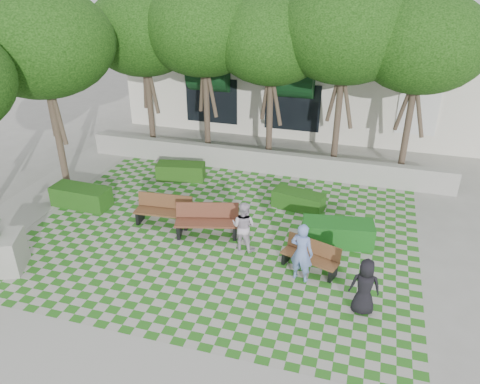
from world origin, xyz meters
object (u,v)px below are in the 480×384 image
(bench_west, at_px, (164,211))
(person_white, at_px, (244,226))
(hedge_midleft, at_px, (181,171))
(person_blue, at_px, (302,252))
(bench_east, at_px, (311,257))
(hedge_east, at_px, (338,233))
(hedge_west, at_px, (81,197))
(bench_mid, at_px, (207,221))
(person_dark, at_px, (365,287))
(hedge_midright, at_px, (298,200))
(planter_back, at_px, (2,251))

(bench_west, height_order, person_white, person_white)
(hedge_midleft, relative_size, person_blue, 1.07)
(bench_east, xyz_separation_m, hedge_east, (0.59, 1.54, -0.04))
(bench_east, height_order, hedge_west, bench_east)
(bench_mid, bearing_deg, person_dark, -39.81)
(hedge_west, bearing_deg, person_white, -8.95)
(bench_east, xyz_separation_m, hedge_midright, (-0.95, 3.42, -0.10))
(hedge_midleft, height_order, planter_back, planter_back)
(bench_east, distance_m, bench_mid, 3.52)
(bench_mid, relative_size, planter_back, 1.17)
(hedge_midright, distance_m, person_blue, 4.08)
(person_white, bearing_deg, bench_mid, -6.94)
(bench_east, distance_m, bench_west, 5.15)
(person_dark, distance_m, person_white, 4.05)
(bench_east, relative_size, person_blue, 0.99)
(bench_mid, relative_size, hedge_midright, 1.17)
(bench_east, distance_m, person_blue, 0.73)
(bench_east, distance_m, hedge_west, 8.45)
(bench_west, distance_m, person_blue, 5.13)
(bench_west, bearing_deg, hedge_east, -0.74)
(bench_west, relative_size, person_blue, 1.09)
(bench_west, xyz_separation_m, hedge_west, (-3.31, 0.29, -0.11))
(hedge_west, relative_size, person_blue, 1.19)
(hedge_east, bearing_deg, hedge_midleft, 155.24)
(bench_west, xyz_separation_m, person_dark, (6.52, -2.56, 0.29))
(person_blue, bearing_deg, hedge_west, -0.48)
(person_white, bearing_deg, hedge_midright, -100.70)
(bench_east, relative_size, person_white, 1.10)
(bench_west, bearing_deg, person_dark, -26.00)
(hedge_east, relative_size, person_white, 1.37)
(person_blue, bearing_deg, hedge_midright, -65.92)
(hedge_midleft, bearing_deg, bench_west, -76.31)
(person_blue, bearing_deg, person_white, -14.71)
(bench_west, xyz_separation_m, hedge_midright, (4.07, 2.26, -0.16))
(bench_east, xyz_separation_m, person_white, (-2.09, 0.47, 0.37))
(hedge_midright, distance_m, hedge_west, 7.63)
(person_white, bearing_deg, planter_back, 35.57)
(bench_west, height_order, hedge_midright, bench_west)
(hedge_west, bearing_deg, bench_mid, -6.61)
(bench_west, bearing_deg, planter_back, -136.91)
(hedge_midleft, height_order, person_blue, person_blue)
(bench_mid, relative_size, hedge_west, 1.01)
(bench_east, height_order, planter_back, planter_back)
(bench_east, distance_m, planter_back, 8.63)
(hedge_midleft, relative_size, hedge_west, 0.90)
(planter_back, height_order, person_dark, planter_back)
(bench_mid, relative_size, hedge_east, 0.98)
(hedge_east, relative_size, person_blue, 1.22)
(bench_mid, xyz_separation_m, person_blue, (3.21, -1.42, 0.37))
(bench_east, xyz_separation_m, planter_back, (-8.28, -2.43, 0.18))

